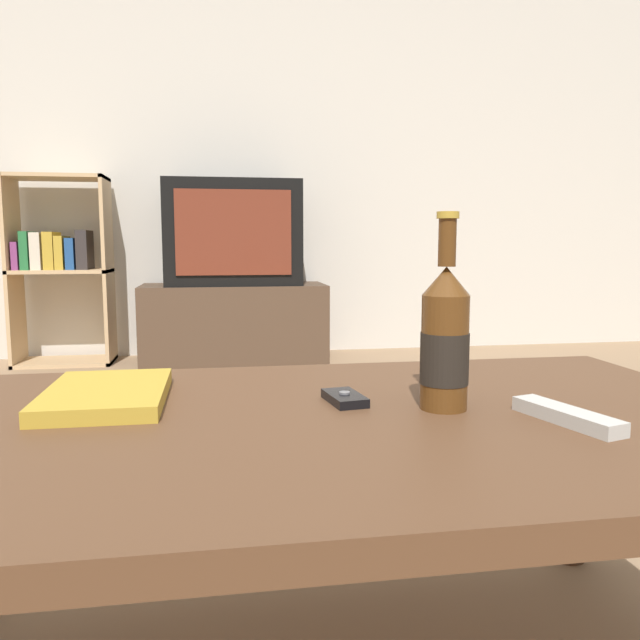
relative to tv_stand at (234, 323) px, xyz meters
The scene contains 9 objects.
back_wall 1.12m from the tv_stand, 80.68° to the left, with size 8.00×0.05×2.60m.
coffee_table 2.74m from the tv_stand, 89.00° to the right, with size 1.32×0.75×0.43m.
tv_stand is the anchor object (origin of this frame).
television 0.51m from the tv_stand, 90.00° to the right, with size 0.75×0.41×0.58m.
bookshelf 1.02m from the tv_stand, behind, with size 0.52×0.30×1.05m.
beer_bottle 2.75m from the tv_stand, 85.00° to the right, with size 0.07×0.07×0.29m.
cell_phone 2.68m from the tv_stand, 87.87° to the right, with size 0.06×0.10×0.02m.
remote_control 2.86m from the tv_stand, 82.33° to the right, with size 0.08×0.17×0.02m.
table_book 2.63m from the tv_stand, 95.85° to the right, with size 0.18×0.27×0.02m.
Camera 1 is at (-0.14, -0.86, 0.68)m, focal length 35.00 mm.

